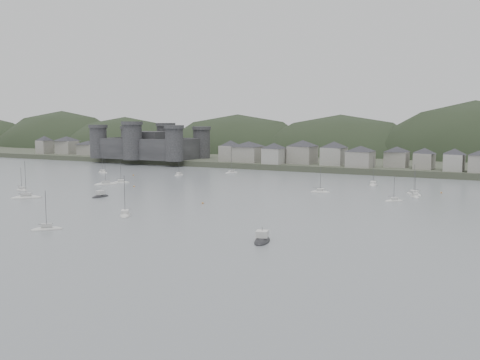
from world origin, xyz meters
The scene contains 9 objects.
ground centered at (0.00, 0.00, 0.00)m, with size 900.00×900.00×0.00m, color slate.
far_shore_land centered at (0.00, 295.00, 1.50)m, with size 900.00×250.00×3.00m, color #383D2D.
forested_ridge centered at (4.83, 269.40, -11.28)m, with size 851.55×103.94×102.57m.
castle centered at (-120.00, 179.80, 10.96)m, with size 66.00×43.00×20.00m.
waterfront_town centered at (50.59, 183.34, 8.66)m, with size 451.48×28.46×12.92m.
moored_fleet centered at (-8.29, 66.70, 0.18)m, with size 218.62×164.31×13.43m.
motor_launch_near centered at (35.66, 20.12, 0.28)m, with size 5.57×9.26×4.07m.
motor_launch_far centered at (-42.15, 54.55, 0.30)m, with size 2.76×7.30×3.74m.
mooring_buoys centered at (-34.45, 78.79, 0.15)m, with size 151.29×103.36×0.70m.
Camera 1 is at (86.21, -81.07, 25.42)m, focal length 40.85 mm.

